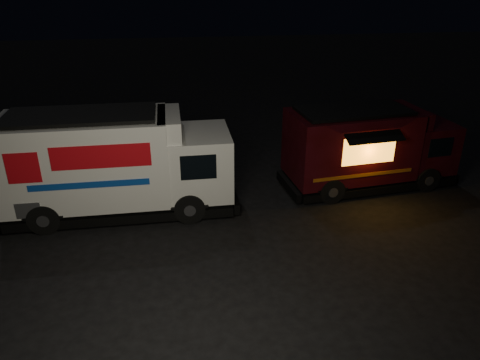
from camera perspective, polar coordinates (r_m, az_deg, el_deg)
The scene contains 3 objects.
ground at distance 12.57m, azimuth -4.21°, elevation -9.66°, with size 80.00×80.00×0.00m, color black.
white_truck at distance 14.63m, azimuth -14.49°, elevation 2.00°, with size 7.08×2.42×3.21m, color silver, non-canonical shape.
red_truck at distance 16.61m, azimuth 15.64°, elevation 3.90°, with size 6.01×2.21×2.80m, color black, non-canonical shape.
Camera 1 is at (-0.46, -10.32, 7.16)m, focal length 35.00 mm.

